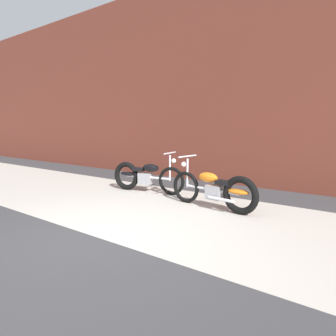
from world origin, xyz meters
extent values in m
plane|color=#38383A|center=(0.00, 0.00, 0.00)|extent=(80.00, 80.00, 0.00)
cube|color=#B2ADA3|center=(0.00, 1.75, 0.00)|extent=(36.00, 3.50, 0.01)
cube|color=brown|center=(0.00, 5.20, 2.97)|extent=(36.00, 0.50, 5.93)
torus|color=black|center=(-0.69, 2.89, 0.34)|extent=(0.68, 0.19, 0.68)
torus|color=black|center=(-1.97, 2.69, 0.36)|extent=(0.74, 0.24, 0.73)
cylinder|color=silver|center=(-1.33, 2.79, 0.38)|extent=(1.23, 0.25, 0.06)
cube|color=#99999E|center=(-1.41, 2.78, 0.34)|extent=(0.35, 0.27, 0.28)
ellipsoid|color=black|center=(-1.25, 2.80, 0.62)|extent=(0.46, 0.26, 0.20)
ellipsoid|color=black|center=(-1.92, 2.70, 0.42)|extent=(0.46, 0.25, 0.10)
cube|color=black|center=(-1.60, 2.75, 0.56)|extent=(0.31, 0.24, 0.08)
cylinder|color=silver|center=(-0.72, 2.89, 0.65)|extent=(0.05, 0.05, 0.62)
cylinder|color=silver|center=(-0.72, 2.89, 1.01)|extent=(0.12, 0.58, 0.03)
sphere|color=white|center=(-0.63, 2.90, 0.83)|extent=(0.11, 0.11, 0.11)
cylinder|color=silver|center=(-1.67, 2.89, 0.26)|extent=(0.55, 0.15, 0.06)
torus|color=black|center=(-0.02, 2.50, 0.34)|extent=(0.68, 0.15, 0.68)
torus|color=black|center=(1.27, 2.36, 0.36)|extent=(0.74, 0.21, 0.73)
cylinder|color=silver|center=(0.63, 2.43, 0.38)|extent=(1.23, 0.19, 0.06)
cube|color=#99999E|center=(0.71, 2.42, 0.34)|extent=(0.34, 0.25, 0.28)
ellipsoid|color=orange|center=(0.55, 2.44, 0.62)|extent=(0.46, 0.24, 0.20)
ellipsoid|color=orange|center=(1.22, 2.36, 0.42)|extent=(0.46, 0.23, 0.10)
cube|color=black|center=(0.90, 2.40, 0.56)|extent=(0.30, 0.23, 0.08)
cylinder|color=silver|center=(0.02, 2.49, 0.65)|extent=(0.05, 0.05, 0.62)
cylinder|color=silver|center=(0.02, 2.49, 1.01)|extent=(0.09, 0.58, 0.03)
sphere|color=white|center=(-0.08, 2.50, 0.83)|extent=(0.11, 0.11, 0.11)
cylinder|color=silver|center=(0.93, 2.24, 0.26)|extent=(0.55, 0.12, 0.06)
camera|label=1|loc=(3.35, -2.78, 1.64)|focal=31.67mm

